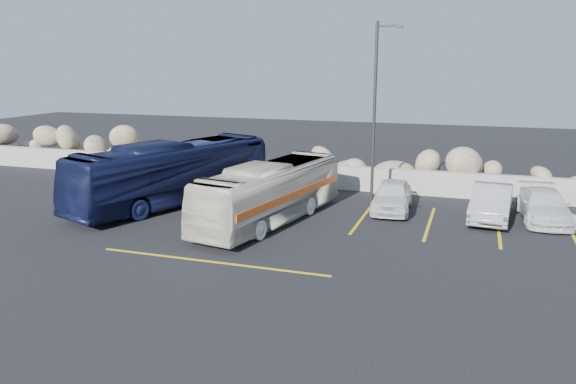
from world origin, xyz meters
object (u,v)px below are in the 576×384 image
(car_b, at_px, (491,203))
(car_c, at_px, (544,206))
(car_a, at_px, (392,196))
(tour_coach, at_px, (173,173))
(lamppost, at_px, (376,109))
(vintage_bus, at_px, (270,192))

(car_b, xyz_separation_m, car_c, (2.02, 0.45, -0.08))
(car_b, bearing_deg, car_a, -176.43)
(tour_coach, bearing_deg, lamppost, 38.85)
(car_a, bearing_deg, car_c, 0.33)
(car_c, bearing_deg, car_b, -171.80)
(lamppost, height_order, car_a, lamppost)
(tour_coach, height_order, car_c, tour_coach)
(tour_coach, bearing_deg, car_b, 27.64)
(car_b, bearing_deg, car_c, 17.30)
(car_b, height_order, car_c, car_b)
(lamppost, bearing_deg, vintage_bus, -128.46)
(car_a, bearing_deg, vintage_bus, -146.92)
(car_a, distance_m, car_b, 4.03)
(tour_coach, distance_m, car_c, 15.82)
(car_c, bearing_deg, vintage_bus, -165.41)
(lamppost, xyz_separation_m, vintage_bus, (-3.38, -4.25, -3.09))
(car_b, bearing_deg, tour_coach, -167.74)
(vintage_bus, distance_m, car_c, 11.07)
(lamppost, distance_m, car_b, 6.29)
(lamppost, distance_m, tour_coach, 9.49)
(vintage_bus, xyz_separation_m, tour_coach, (-5.18, 1.34, 0.22))
(car_c, bearing_deg, lamppost, 170.33)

